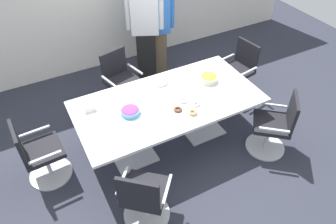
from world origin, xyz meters
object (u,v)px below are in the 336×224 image
at_px(conference_table, 168,108).
at_px(office_chair_2, 121,83).
at_px(office_chair_4, 144,198).
at_px(napkin_pile, 88,107).
at_px(snack_bowl_chips_yellow, 209,78).
at_px(donut_platter, 187,107).
at_px(person_standing_0, 145,28).
at_px(person_standing_1, 156,28).
at_px(snack_bowl_candy_mix, 130,111).
at_px(office_chair_0, 275,127).
at_px(office_chair_1, 238,73).
at_px(plate_stack, 161,82).
at_px(office_chair_3, 39,155).

distance_m(conference_table, office_chair_2, 1.14).
bearing_deg(office_chair_4, napkin_pile, 137.22).
distance_m(snack_bowl_chips_yellow, donut_platter, 0.66).
relative_size(office_chair_2, person_standing_0, 0.50).
distance_m(person_standing_1, snack_bowl_candy_mix, 2.00).
xyz_separation_m(conference_table, person_standing_1, (0.63, 1.61, 0.28)).
bearing_deg(napkin_pile, office_chair_0, -27.07).
xyz_separation_m(office_chair_1, snack_bowl_candy_mix, (-2.06, -0.48, 0.39)).
relative_size(snack_bowl_chips_yellow, snack_bowl_candy_mix, 1.01).
xyz_separation_m(office_chair_1, office_chair_4, (-2.34, -1.44, 0.00)).
xyz_separation_m(office_chair_1, napkin_pile, (-2.49, -0.16, 0.39)).
relative_size(office_chair_0, plate_stack, 4.67).
bearing_deg(office_chair_0, office_chair_1, 24.32).
relative_size(snack_bowl_candy_mix, napkin_pile, 1.67).
xyz_separation_m(snack_bowl_candy_mix, napkin_pile, (-0.42, 0.32, -0.00)).
distance_m(person_standing_0, plate_stack, 1.30).
height_order(office_chair_3, snack_bowl_candy_mix, office_chair_3).
height_order(conference_table, napkin_pile, napkin_pile).
height_order(office_chair_0, office_chair_3, same).
bearing_deg(conference_table, office_chair_2, 102.89).
bearing_deg(office_chair_0, donut_platter, 102.34).
bearing_deg(conference_table, snack_bowl_chips_yellow, 9.16).
distance_m(office_chair_1, office_chair_2, 1.89).
bearing_deg(donut_platter, office_chair_2, 106.28).
distance_m(office_chair_4, snack_bowl_candy_mix, 1.07).
distance_m(person_standing_1, napkin_pile, 2.05).
bearing_deg(office_chair_4, office_chair_2, 115.48).
bearing_deg(office_chair_3, office_chair_2, 119.35).
distance_m(snack_bowl_candy_mix, napkin_pile, 0.53).
relative_size(conference_table, person_standing_1, 1.38).
distance_m(office_chair_4, person_standing_1, 3.00).
height_order(office_chair_3, person_standing_0, person_standing_0).
height_order(conference_table, office_chair_3, office_chair_3).
bearing_deg(person_standing_1, person_standing_0, 17.74).
height_order(office_chair_0, snack_bowl_chips_yellow, office_chair_0).
xyz_separation_m(office_chair_0, donut_platter, (-1.05, 0.54, 0.36)).
xyz_separation_m(conference_table, office_chair_2, (-0.25, 1.09, -0.22)).
height_order(conference_table, person_standing_0, person_standing_0).
bearing_deg(conference_table, person_standing_0, 75.13).
relative_size(donut_platter, plate_stack, 1.87).
relative_size(office_chair_3, plate_stack, 4.67).
relative_size(conference_table, snack_bowl_candy_mix, 9.99).
bearing_deg(office_chair_2, plate_stack, 100.16).
bearing_deg(snack_bowl_candy_mix, snack_bowl_chips_yellow, 5.70).
bearing_deg(office_chair_2, snack_bowl_chips_yellow, 119.13).
relative_size(office_chair_1, person_standing_1, 0.52).
relative_size(conference_table, plate_stack, 12.32).
bearing_deg(snack_bowl_candy_mix, plate_stack, 32.24).
bearing_deg(napkin_pile, snack_bowl_chips_yellow, -6.90).
distance_m(office_chair_3, donut_platter, 1.90).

